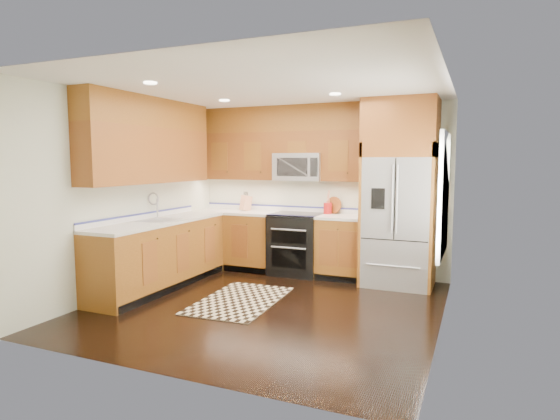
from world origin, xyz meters
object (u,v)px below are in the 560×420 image
at_px(range, 296,244).
at_px(knife_block, 246,203).
at_px(utensil_crock, 328,206).
at_px(rug, 240,300).
at_px(refrigerator, 399,193).

height_order(range, knife_block, knife_block).
bearing_deg(utensil_crock, range, -156.04).
bearing_deg(rug, range, 82.10).
xyz_separation_m(rug, knife_block, (-0.81, 1.75, 1.06)).
distance_m(range, utensil_crock, 0.77).
xyz_separation_m(range, knife_block, (-0.95, 0.16, 0.60)).
distance_m(refrigerator, rug, 2.64).
distance_m(rug, utensil_crock, 2.16).
height_order(range, rug, range).
xyz_separation_m(refrigerator, knife_block, (-2.50, 0.20, -0.24)).
distance_m(rug, knife_block, 2.20).
bearing_deg(range, utensil_crock, 23.96).
bearing_deg(utensil_crock, refrigerator, -11.88).
relative_size(range, rug, 0.62).
height_order(knife_block, utensil_crock, utensil_crock).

